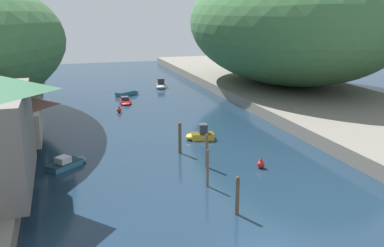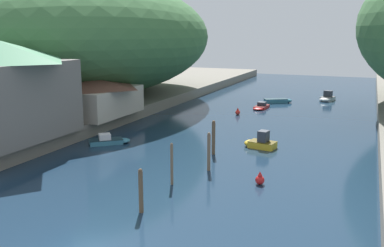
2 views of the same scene
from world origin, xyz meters
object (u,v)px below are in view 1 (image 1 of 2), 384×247
boat_mid_channel (200,135)px  boat_yellow_tender (125,101)px  boat_open_rowboat (68,163)px  channel_buoy_near (261,164)px  boat_far_upstream (161,85)px  channel_buoy_far (119,110)px  boat_small_dinghy (128,93)px

boat_mid_channel → boat_yellow_tender: size_ratio=0.81×
boat_open_rowboat → channel_buoy_near: (16.46, -5.56, 0.06)m
boat_far_upstream → boat_yellow_tender: bearing=68.0°
boat_mid_channel → channel_buoy_near: boat_mid_channel is taller
boat_open_rowboat → channel_buoy_far: 20.68m
boat_small_dinghy → boat_yellow_tender: bearing=-45.5°
boat_mid_channel → boat_open_rowboat: size_ratio=0.82×
boat_mid_channel → boat_small_dinghy: bearing=17.3°
boat_yellow_tender → boat_mid_channel: bearing=105.9°
boat_open_rowboat → channel_buoy_near: bearing=30.8°
channel_buoy_far → boat_open_rowboat: bearing=-110.7°
boat_yellow_tender → channel_buoy_far: (-1.72, -5.81, 0.11)m
boat_small_dinghy → boat_open_rowboat: size_ratio=1.10×
channel_buoy_far → channel_buoy_near: bearing=-69.9°
boat_far_upstream → boat_small_dinghy: 8.25m
channel_buoy_near → boat_small_dinghy: bearing=99.3°
boat_small_dinghy → boat_open_rowboat: (-10.47, -31.08, -0.01)m
boat_far_upstream → channel_buoy_near: (-0.67, -41.53, -0.09)m
boat_far_upstream → boat_small_dinghy: (-6.66, -4.88, -0.15)m
boat_small_dinghy → boat_open_rowboat: bearing=-50.6°
channel_buoy_far → boat_yellow_tender: bearing=73.5°
boat_open_rowboat → channel_buoy_near: boat_open_rowboat is taller
channel_buoy_far → boat_mid_channel: bearing=-66.0°
boat_mid_channel → channel_buoy_near: bearing=-156.3°
boat_small_dinghy → channel_buoy_far: bearing=-47.0°
boat_far_upstream → boat_yellow_tender: 13.51m
boat_small_dinghy → channel_buoy_near: bearing=-22.7°
boat_yellow_tender → channel_buoy_near: 31.59m
boat_mid_channel → boat_yellow_tender: (-4.95, 20.78, -0.23)m
boat_far_upstream → boat_open_rowboat: 39.83m
boat_small_dinghy → boat_yellow_tender: 6.11m
boat_yellow_tender → boat_small_dinghy: bearing=-101.0°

